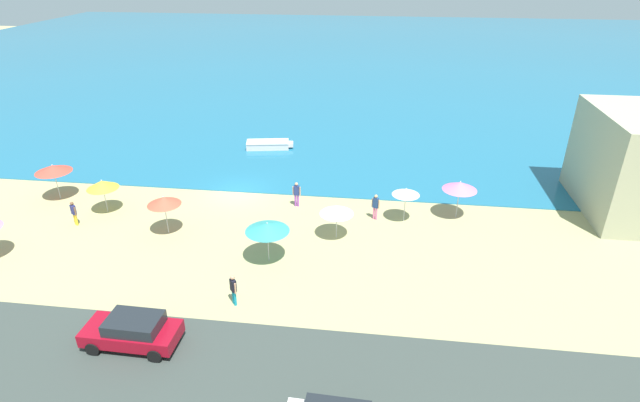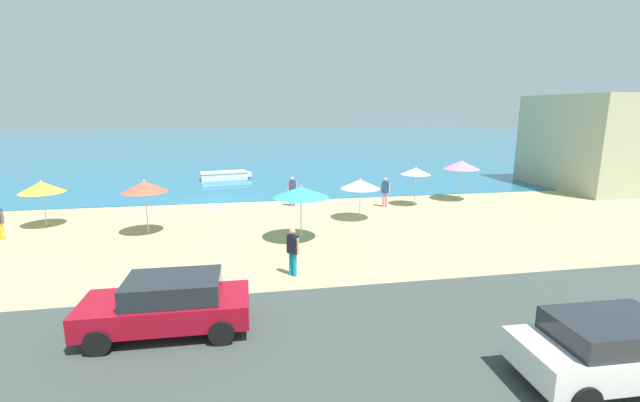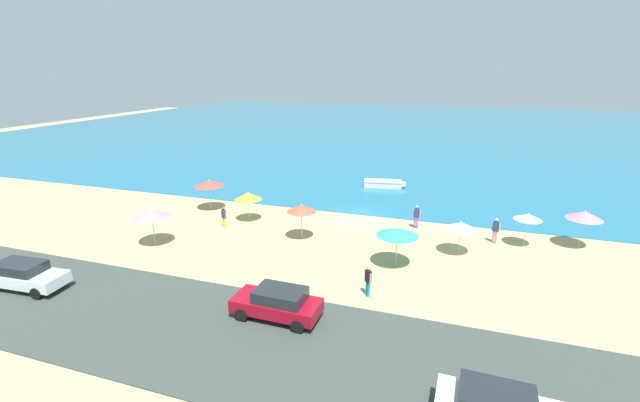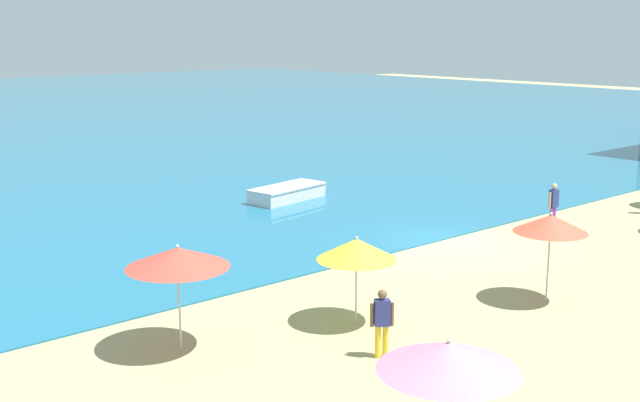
# 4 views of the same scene
# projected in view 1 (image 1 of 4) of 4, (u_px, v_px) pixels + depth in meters

# --- Properties ---
(ground_plane) EXTENTS (160.00, 160.00, 0.00)m
(ground_plane) POSITION_uv_depth(u_px,v_px,m) (239.00, 192.00, 36.59)
(ground_plane) COLOR tan
(sea) EXTENTS (150.00, 110.00, 0.05)m
(sea) POSITION_uv_depth(u_px,v_px,m) (326.00, 54.00, 85.27)
(sea) COLOR #1E6687
(sea) RESTS_ON ground_plane
(coastal_road) EXTENTS (80.00, 8.00, 0.06)m
(coastal_road) POSITION_uv_depth(u_px,v_px,m) (120.00, 379.00, 20.64)
(coastal_road) COLOR #363F3B
(coastal_road) RESTS_ON ground_plane
(beach_umbrella_0) EXTENTS (2.23, 2.23, 2.63)m
(beach_umbrella_0) POSITION_uv_depth(u_px,v_px,m) (460.00, 186.00, 32.14)
(beach_umbrella_0) COLOR #B2B2B7
(beach_umbrella_0) RESTS_ON ground_plane
(beach_umbrella_1) EXTENTS (2.07, 2.07, 2.36)m
(beach_umbrella_1) POSITION_uv_depth(u_px,v_px,m) (102.00, 185.00, 33.00)
(beach_umbrella_1) COLOR #B2B2B7
(beach_umbrella_1) RESTS_ON ground_plane
(beach_umbrella_2) EXTENTS (2.06, 2.06, 2.23)m
(beach_umbrella_2) POSITION_uv_depth(u_px,v_px,m) (337.00, 210.00, 29.99)
(beach_umbrella_2) COLOR #B2B2B7
(beach_umbrella_2) RESTS_ON ground_plane
(beach_umbrella_4) EXTENTS (2.46, 2.46, 2.61)m
(beach_umbrella_4) POSITION_uv_depth(u_px,v_px,m) (53.00, 169.00, 34.66)
(beach_umbrella_4) COLOR #B2B2B7
(beach_umbrella_4) RESTS_ON ground_plane
(beach_umbrella_5) EXTENTS (2.05, 2.05, 2.58)m
(beach_umbrella_5) POSITION_uv_depth(u_px,v_px,m) (164.00, 201.00, 30.31)
(beach_umbrella_5) COLOR #B2B2B7
(beach_umbrella_5) RESTS_ON ground_plane
(beach_umbrella_6) EXTENTS (2.48, 2.48, 2.51)m
(beach_umbrella_6) POSITION_uv_depth(u_px,v_px,m) (267.00, 227.00, 27.53)
(beach_umbrella_6) COLOR #B2B2B7
(beach_umbrella_6) RESTS_ON ground_plane
(beach_umbrella_7) EXTENTS (1.77, 1.77, 2.38)m
(beach_umbrella_7) POSITION_uv_depth(u_px,v_px,m) (406.00, 192.00, 31.78)
(beach_umbrella_7) COLOR #B2B2B7
(beach_umbrella_7) RESTS_ON ground_plane
(bather_0) EXTENTS (0.40, 0.45, 1.73)m
(bather_0) POSITION_uv_depth(u_px,v_px,m) (233.00, 288.00, 24.61)
(bather_0) COLOR #1289A9
(bather_0) RESTS_ON ground_plane
(bather_1) EXTENTS (0.57, 0.24, 1.80)m
(bather_1) POSITION_uv_depth(u_px,v_px,m) (297.00, 193.00, 34.16)
(bather_1) COLOR purple
(bather_1) RESTS_ON ground_plane
(bather_2) EXTENTS (0.49, 0.38, 1.66)m
(bather_2) POSITION_uv_depth(u_px,v_px,m) (74.00, 212.00, 31.85)
(bather_2) COLOR yellow
(bather_2) RESTS_ON ground_plane
(bather_3) EXTENTS (0.52, 0.35, 1.79)m
(bather_3) POSITION_uv_depth(u_px,v_px,m) (376.00, 205.00, 32.49)
(bather_3) COLOR pink
(bather_3) RESTS_ON ground_plane
(parked_car_1) EXTENTS (4.23, 1.97, 1.49)m
(parked_car_1) POSITION_uv_depth(u_px,v_px,m) (132.00, 331.00, 22.06)
(parked_car_1) COLOR maroon
(parked_car_1) RESTS_ON coastal_road
(skiff_nearshore) EXTENTS (4.26, 2.13, 0.64)m
(skiff_nearshore) POSITION_uv_depth(u_px,v_px,m) (268.00, 145.00, 44.45)
(skiff_nearshore) COLOR silver
(skiff_nearshore) RESTS_ON sea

